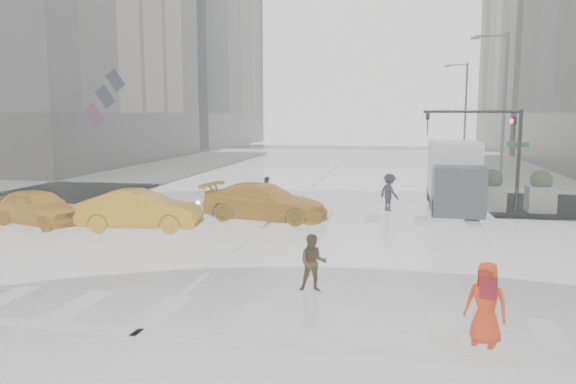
% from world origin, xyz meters
% --- Properties ---
extents(ground, '(120.00, 120.00, 0.00)m').
position_xyz_m(ground, '(0.00, 0.00, 0.00)').
color(ground, black).
rests_on(ground, ground).
extents(sidewalk_nw, '(35.00, 35.00, 0.15)m').
position_xyz_m(sidewalk_nw, '(-19.50, 17.50, 0.07)').
color(sidewalk_nw, gray).
rests_on(sidewalk_nw, ground).
extents(road_markings, '(18.00, 48.00, 0.01)m').
position_xyz_m(road_markings, '(0.00, 0.00, 0.01)').
color(road_markings, silver).
rests_on(road_markings, ground).
extents(traffic_signal_pole, '(4.45, 0.42, 4.50)m').
position_xyz_m(traffic_signal_pole, '(9.01, 8.01, 3.22)').
color(traffic_signal_pole, black).
rests_on(traffic_signal_pole, ground).
extents(street_lamp_near, '(2.15, 0.22, 9.00)m').
position_xyz_m(street_lamp_near, '(10.87, 18.00, 4.95)').
color(street_lamp_near, '#59595B').
rests_on(street_lamp_near, ground).
extents(street_lamp_far, '(2.15, 0.22, 9.00)m').
position_xyz_m(street_lamp_far, '(10.87, 38.00, 4.95)').
color(street_lamp_far, '#59595B').
rests_on(street_lamp_far, ground).
extents(planter_west, '(1.10, 1.10, 1.80)m').
position_xyz_m(planter_west, '(7.00, 8.20, 0.98)').
color(planter_west, gray).
rests_on(planter_west, ground).
extents(planter_mid, '(1.10, 1.10, 1.80)m').
position_xyz_m(planter_mid, '(9.00, 8.20, 0.98)').
color(planter_mid, gray).
rests_on(planter_mid, ground).
extents(planter_east, '(1.10, 1.10, 1.80)m').
position_xyz_m(planter_east, '(11.00, 8.20, 0.98)').
color(planter_east, gray).
rests_on(planter_east, ground).
extents(flag_cluster, '(2.87, 3.06, 4.69)m').
position_xyz_m(flag_cluster, '(-15.08, 18.50, 5.64)').
color(flag_cluster, '#59595B').
rests_on(flag_cluster, ground).
extents(pedestrian_brown, '(0.77, 0.64, 1.43)m').
position_xyz_m(pedestrian_brown, '(3.04, -4.00, 0.71)').
color(pedestrian_brown, '#443018').
rests_on(pedestrian_brown, ground).
extents(pedestrian_orange, '(0.91, 0.77, 1.59)m').
position_xyz_m(pedestrian_orange, '(6.70, -6.53, 0.81)').
color(pedestrian_orange, red).
rests_on(pedestrian_orange, ground).
extents(pedestrian_far_a, '(1.08, 0.85, 1.61)m').
position_xyz_m(pedestrian_far_a, '(-0.61, 6.51, 0.80)').
color(pedestrian_far_a, black).
rests_on(pedestrian_far_a, ground).
extents(pedestrian_far_b, '(1.18, 1.20, 1.67)m').
position_xyz_m(pedestrian_far_b, '(4.64, 8.01, 0.84)').
color(pedestrian_far_b, black).
rests_on(pedestrian_far_b, ground).
extents(taxi_front, '(4.49, 2.93, 1.42)m').
position_xyz_m(taxi_front, '(-8.65, 2.00, 0.71)').
color(taxi_front, orange).
rests_on(taxi_front, ground).
extents(taxi_mid, '(4.68, 2.21, 1.48)m').
position_xyz_m(taxi_mid, '(-4.40, 2.00, 0.74)').
color(taxi_mid, orange).
rests_on(taxi_mid, ground).
extents(taxi_rear, '(4.81, 2.72, 1.50)m').
position_xyz_m(taxi_rear, '(-0.29, 4.81, 0.75)').
color(taxi_rear, orange).
rests_on(taxi_rear, ground).
extents(box_truck, '(2.15, 5.74, 3.05)m').
position_xyz_m(box_truck, '(7.50, 8.96, 1.63)').
color(box_truck, white).
rests_on(box_truck, ground).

